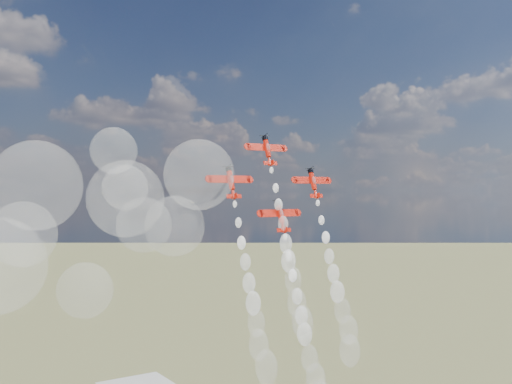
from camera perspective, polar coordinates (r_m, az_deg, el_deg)
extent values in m
cylinder|color=red|center=(172.01, 1.05, 4.22)|extent=(1.48, 3.21, 5.66)
cylinder|color=black|center=(173.03, 0.87, 5.12)|extent=(1.69, 1.94, 1.55)
cube|color=red|center=(172.39, 0.97, 4.26)|extent=(12.86, 0.92, 2.07)
cube|color=white|center=(170.56, -0.02, 4.30)|extent=(5.06, 0.22, 0.56)
cube|color=white|center=(174.47, 1.89, 4.20)|extent=(5.06, 0.22, 0.56)
cube|color=red|center=(170.33, 1.38, 2.76)|extent=(4.64, 0.50, 1.14)
cube|color=red|center=(169.66, 1.54, 2.80)|extent=(0.15, 2.15, 1.89)
ellipsoid|color=silver|center=(171.53, 1.16, 4.26)|extent=(1.16, 1.84, 2.81)
cone|color=red|center=(170.68, 1.31, 3.01)|extent=(1.48, 2.30, 3.08)
cylinder|color=red|center=(161.20, -2.44, 1.17)|extent=(1.48, 3.21, 5.66)
cylinder|color=black|center=(162.12, -2.61, 2.15)|extent=(1.69, 1.94, 1.55)
cube|color=red|center=(161.60, -2.52, 1.23)|extent=(12.86, 0.92, 2.07)
cube|color=white|center=(159.94, -3.61, 1.23)|extent=(5.06, 0.22, 0.56)
cube|color=white|center=(163.51, -1.49, 1.20)|extent=(5.06, 0.22, 0.56)
cube|color=red|center=(159.71, -2.12, -0.41)|extent=(4.64, 0.50, 1.14)
cube|color=red|center=(159.01, -1.97, -0.39)|extent=(0.15, 2.15, 1.89)
ellipsoid|color=silver|center=(160.71, -2.33, 1.21)|extent=(1.16, 1.84, 2.81)
cone|color=red|center=(160.03, -2.19, -0.13)|extent=(1.48, 2.30, 3.08)
cylinder|color=red|center=(177.38, 5.42, 1.07)|extent=(1.48, 3.21, 5.66)
cylinder|color=black|center=(178.22, 5.22, 1.96)|extent=(1.69, 1.94, 1.55)
cube|color=red|center=(177.74, 5.33, 1.13)|extent=(12.86, 0.92, 2.07)
cube|color=white|center=(175.68, 4.42, 1.13)|extent=(5.06, 0.22, 0.56)
cube|color=white|center=(180.03, 6.17, 1.10)|extent=(5.06, 0.22, 0.56)
cube|color=red|center=(176.03, 5.77, -0.36)|extent=(4.64, 0.50, 1.14)
cube|color=red|center=(175.39, 5.94, -0.34)|extent=(0.15, 2.15, 1.89)
ellipsoid|color=silver|center=(176.93, 5.54, 1.11)|extent=(1.16, 1.84, 2.81)
cone|color=red|center=(176.32, 5.69, -0.11)|extent=(1.48, 2.30, 3.08)
cylinder|color=red|center=(166.32, 2.33, -2.08)|extent=(1.48, 3.21, 5.66)
cylinder|color=black|center=(167.03, 2.13, -1.11)|extent=(1.69, 1.94, 1.55)
cube|color=red|center=(166.68, 2.24, -2.01)|extent=(12.86, 0.92, 2.07)
cube|color=white|center=(164.78, 1.23, -2.05)|extent=(5.06, 0.22, 0.56)
cube|color=white|center=(168.83, 3.18, -2.00)|extent=(5.06, 0.22, 0.56)
cube|color=red|center=(165.16, 2.68, -3.63)|extent=(4.64, 0.50, 1.14)
cube|color=red|center=(164.49, 2.85, -3.62)|extent=(0.15, 2.15, 1.89)
ellipsoid|color=silver|center=(165.84, 2.45, -2.05)|extent=(1.16, 1.84, 2.81)
cone|color=red|center=(165.41, 2.60, -3.36)|extent=(1.48, 2.30, 3.08)
sphere|color=white|center=(169.78, 1.49, 2.10)|extent=(1.05, 1.05, 1.05)
sphere|color=white|center=(168.20, 1.89, 0.39)|extent=(1.56, 1.56, 1.56)
sphere|color=white|center=(166.59, 2.16, -1.25)|extent=(2.08, 2.08, 2.08)
sphere|color=white|center=(165.43, 2.59, -3.06)|extent=(2.59, 2.59, 2.59)
sphere|color=white|center=(164.30, 2.85, -4.92)|extent=(3.10, 3.10, 3.10)
sphere|color=white|center=(163.66, 3.11, -6.57)|extent=(3.61, 3.61, 3.61)
sphere|color=white|center=(163.34, 3.56, -8.37)|extent=(4.12, 4.12, 4.12)
sphere|color=white|center=(162.59, 3.90, -10.49)|extent=(4.63, 4.63, 4.63)
sphere|color=white|center=(161.91, 4.45, -12.26)|extent=(5.14, 5.14, 5.14)
sphere|color=white|center=(159.42, -2.03, -1.16)|extent=(1.05, 1.05, 1.05)
sphere|color=white|center=(158.14, -1.69, -2.93)|extent=(1.56, 1.56, 1.56)
sphere|color=white|center=(156.84, -1.40, -4.85)|extent=(2.08, 2.08, 2.08)
sphere|color=white|center=(155.61, -1.02, -6.67)|extent=(2.59, 2.59, 2.59)
sphere|color=white|center=(155.24, -0.67, -8.66)|extent=(3.10, 3.10, 3.10)
sphere|color=white|center=(154.90, -0.27, -10.54)|extent=(3.61, 3.61, 3.61)
sphere|color=white|center=(153.60, 0.03, -12.36)|extent=(4.12, 4.12, 4.12)
sphere|color=white|center=(153.62, 0.26, -14.37)|extent=(4.63, 4.63, 4.63)
sphere|color=white|center=(154.21, 1.00, -16.37)|extent=(5.14, 5.14, 5.14)
sphere|color=white|center=(175.56, 5.91, -1.04)|extent=(1.05, 1.05, 1.05)
sphere|color=white|center=(174.55, 6.25, -2.68)|extent=(1.56, 1.56, 1.56)
sphere|color=white|center=(173.47, 6.66, -4.32)|extent=(2.08, 2.08, 2.08)
sphere|color=white|center=(172.23, 6.98, -6.10)|extent=(2.59, 2.59, 2.59)
sphere|color=white|center=(171.40, 7.38, -7.69)|extent=(3.10, 3.10, 3.10)
sphere|color=white|center=(170.72, 7.76, -9.40)|extent=(3.61, 3.61, 3.61)
sphere|color=white|center=(171.00, 8.23, -11.13)|extent=(4.12, 4.12, 4.12)
sphere|color=white|center=(170.40, 8.81, -12.86)|extent=(4.63, 4.63, 4.63)
sphere|color=white|center=(170.85, 8.93, -14.69)|extent=(5.14, 5.14, 5.14)
sphere|color=white|center=(164.85, 2.78, -4.29)|extent=(1.05, 1.05, 1.05)
sphere|color=white|center=(163.81, 3.13, -6.17)|extent=(1.56, 1.56, 1.56)
sphere|color=white|center=(162.83, 3.52, -7.94)|extent=(2.08, 2.08, 2.08)
sphere|color=white|center=(162.56, 3.94, -9.87)|extent=(2.59, 2.59, 2.59)
sphere|color=white|center=(161.88, 4.35, -11.68)|extent=(3.10, 3.10, 3.10)
sphere|color=white|center=(162.22, 4.65, -13.33)|extent=(3.61, 3.61, 3.61)
sphere|color=white|center=(161.43, 5.13, -15.52)|extent=(4.12, 4.12, 4.12)
sphere|color=white|center=(161.70, 5.72, -17.28)|extent=(4.63, 4.63, 4.63)
sphere|color=white|center=(146.38, -12.35, 0.42)|extent=(10.93, 10.93, 10.93)
sphere|color=white|center=(157.77, -12.31, -0.63)|extent=(19.97, 19.97, 19.97)
sphere|color=white|center=(155.85, -5.45, 1.66)|extent=(18.46, 18.46, 18.46)
sphere|color=white|center=(141.64, -20.20, 0.58)|extent=(20.16, 20.16, 20.16)
sphere|color=white|center=(166.52, -7.76, -3.25)|extent=(16.78, 16.78, 16.78)
sphere|color=white|center=(152.00, -21.28, -3.77)|extent=(15.66, 15.66, 15.66)
sphere|color=white|center=(151.86, -13.40, 3.86)|extent=(11.54, 11.54, 11.54)
sphere|color=white|center=(155.16, -15.96, -8.99)|extent=(13.81, 13.81, 13.81)
sphere|color=white|center=(161.17, -10.62, -3.11)|extent=(14.73, 14.73, 14.73)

